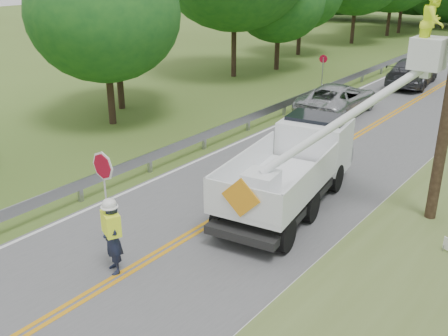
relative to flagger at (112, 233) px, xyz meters
The scene contains 8 objects.
ground 2.32m from the flagger, 82.44° to the right, with size 140.00×140.00×0.00m, color #445620.
road 12.01m from the flagger, 88.70° to the left, with size 7.20×96.00×0.03m.
guardrail 13.41m from the flagger, 106.24° to the left, with size 0.18×48.00×0.77m.
flagger is the anchor object (origin of this frame).
bucket_truck 6.67m from the flagger, 76.15° to the left, with size 5.07×6.67×6.37m.
suv_silver 15.82m from the flagger, 97.01° to the left, with size 2.44×5.30×1.47m, color #A7AAAE.
suv_darkgrey 23.99m from the flagger, 92.83° to the left, with size 2.19×5.39×1.56m, color #3E3F46.
stop_sign_permanent 19.36m from the flagger, 103.23° to the left, with size 0.43×0.21×2.16m.
Camera 1 is at (8.34, -4.76, 7.07)m, focal length 41.45 mm.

